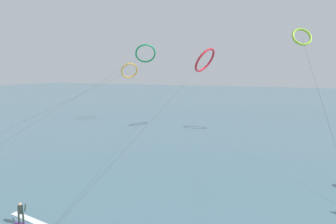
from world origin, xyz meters
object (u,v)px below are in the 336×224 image
object	(u,v)px
surfer_violet	(21,215)
kite_amber	(129,71)
kite_lime	(302,37)
kite_crimson	(205,60)
kite_emerald	(145,54)

from	to	relation	value
surfer_violet	kite_amber	xyz separation A→B (m)	(-14.59, 40.06, 10.43)
surfer_violet	kite_amber	bearing A→B (deg)	-111.51
kite_amber	kite_lime	world-z (taller)	kite_lime
surfer_violet	kite_lime	distance (m)	45.89
kite_crimson	kite_lime	world-z (taller)	kite_lime
surfer_violet	kite_amber	world-z (taller)	kite_amber
surfer_violet	kite_amber	size ratio (longest dim) A/B	0.04
surfer_violet	kite_crimson	distance (m)	39.15
surfer_violet	kite_emerald	bearing A→B (deg)	-117.69
kite_lime	kite_amber	bearing A→B (deg)	151.11
kite_lime	kite_emerald	xyz separation A→B (m)	(-28.86, -0.49, -2.01)
kite_amber	kite_emerald	distance (m)	6.70
surfer_violet	kite_crimson	size ratio (longest dim) A/B	0.04
surfer_violet	kite_emerald	xyz separation A→B (m)	(-9.32, 37.85, 13.93)
kite_emerald	kite_lime	bearing A→B (deg)	149.37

